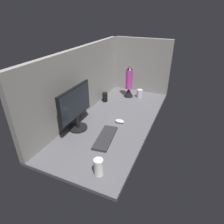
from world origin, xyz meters
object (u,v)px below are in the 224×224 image
Objects in this scene: mug_black_travel at (105,97)px; monitor at (75,107)px; mug_ceramic_white at (99,167)px; keyboard at (105,138)px; mouse at (120,121)px; mug_steel at (140,94)px; lava_lamp at (129,84)px.

monitor is at bearing -178.24° from mug_black_travel.
mug_black_travel is at bearing 23.45° from mug_ceramic_white.
mouse is (30.52, -1.57, 0.70)cm from keyboard.
monitor is 102.79cm from mug_steel.
keyboard is 99.51cm from mug_steel.
lava_lamp is at bearing 7.98° from mouse.
mug_steel is at bearing 4.83° from mug_ceramic_white.
mug_steel is 0.93× the size of mug_black_travel.
mug_ceramic_white reaches higher than mug_black_travel.
monitor is 4.10× the size of mug_black_travel.
mug_steel is at bearing -3.99° from mouse.
mouse is at bearing -138.25° from mug_black_travel.
mug_ceramic_white is at bearing -168.57° from keyboard.
lava_lamp reaches higher than mug_steel.
monitor is at bearing 167.87° from lava_lamp.
mug_steel reaches higher than keyboard.
mug_ceramic_white reaches higher than mouse.
mug_steel is at bearing -19.63° from monitor.
mouse is at bearing -51.94° from monitor.
lava_lamp is (26.33, -21.95, 11.18)cm from mug_black_travel.
mug_black_travel is at bearing 18.25° from keyboard.
mouse is 0.83× the size of mug_black_travel.
mouse is 0.24× the size of lava_lamp.
lava_lamp reaches higher than mug_ceramic_white.
lava_lamp is at bearing -0.41° from keyboard.
monitor is 39.61cm from keyboard.
monitor is 4.41× the size of mug_steel.
mouse is 53.76cm from mug_black_travel.
mug_steel is at bearing -51.25° from mug_black_travel.
mug_steel is (68.88, -0.31, 3.68)cm from mouse.
mug_black_travel is (39.99, 35.69, 4.08)cm from mouse.
mug_ceramic_white is 1.12× the size of mug_black_travel.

